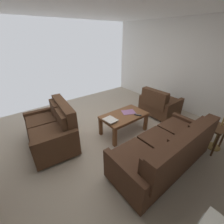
% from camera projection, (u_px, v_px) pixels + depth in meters
% --- Properties ---
extents(ground_plane, '(5.50, 5.04, 0.01)m').
position_uv_depth(ground_plane, '(105.00, 136.00, 3.41)').
color(ground_plane, tan).
extents(wall_left, '(0.12, 5.04, 2.52)m').
position_uv_depth(wall_left, '(180.00, 66.00, 4.31)').
color(wall_left, white).
rests_on(wall_left, ground).
extents(ceiling_slab, '(5.50, 5.04, 0.01)m').
position_uv_depth(ceiling_slab, '(101.00, 2.00, 2.23)').
color(ceiling_slab, white).
extents(sofa_main, '(1.93, 0.84, 0.87)m').
position_uv_depth(sofa_main, '(166.00, 150.00, 2.45)').
color(sofa_main, black).
rests_on(sofa_main, ground).
extents(loveseat_near, '(0.93, 1.35, 0.91)m').
position_uv_depth(loveseat_near, '(53.00, 129.00, 2.99)').
color(loveseat_near, black).
rests_on(loveseat_near, ground).
extents(coffee_table, '(1.05, 0.60, 0.48)m').
position_uv_depth(coffee_table, '(124.00, 117.00, 3.36)').
color(coffee_table, brown).
rests_on(coffee_table, ground).
extents(end_table, '(0.46, 0.46, 0.54)m').
position_uv_depth(end_table, '(211.00, 129.00, 2.89)').
color(end_table, brown).
rests_on(end_table, ground).
extents(armchair_side, '(0.81, 0.96, 0.82)m').
position_uv_depth(armchair_side, '(159.00, 104.00, 4.14)').
color(armchair_side, black).
rests_on(armchair_side, ground).
extents(coffee_mug, '(0.10, 0.08, 0.10)m').
position_uv_depth(coffee_mug, '(210.00, 122.00, 2.82)').
color(coffee_mug, '#B23F38').
rests_on(coffee_mug, end_table).
extents(book_stack, '(0.25, 0.29, 0.05)m').
position_uv_depth(book_stack, '(110.00, 120.00, 3.07)').
color(book_stack, '#337F51').
rests_on(book_stack, coffee_table).
extents(tv_remote, '(0.11, 0.16, 0.02)m').
position_uv_depth(tv_remote, '(138.00, 115.00, 3.29)').
color(tv_remote, black).
rests_on(tv_remote, coffee_table).
extents(loose_magazine, '(0.37, 0.34, 0.01)m').
position_uv_depth(loose_magazine, '(128.00, 112.00, 3.42)').
color(loose_magazine, '#996699').
rests_on(loose_magazine, coffee_table).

